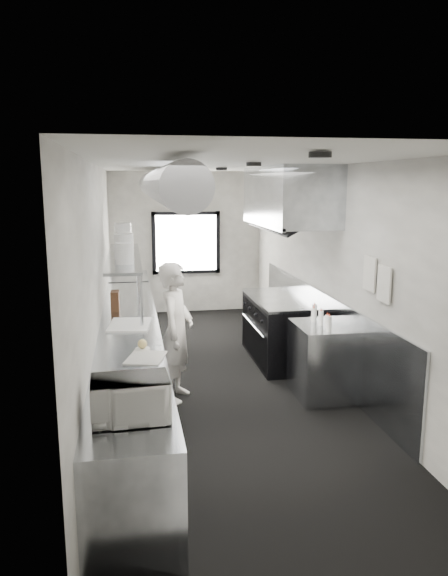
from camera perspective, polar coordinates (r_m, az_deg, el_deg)
name	(u,v)px	position (r m, az deg, el deg)	size (l,w,h in m)	color
floor	(220,381)	(7.19, -0.48, -9.88)	(3.00, 8.00, 0.01)	black
ceiling	(219,164)	(6.71, -0.52, 13.04)	(3.00, 8.00, 0.01)	beige
wall_back	(186,243)	(10.74, -4.06, 4.83)	(3.00, 0.02, 2.80)	silver
wall_front	(340,401)	(3.08, 12.27, -11.68)	(3.00, 0.02, 2.80)	silver
wall_left	(99,281)	(6.73, -13.19, 0.76)	(0.02, 8.00, 2.80)	silver
wall_right	(331,274)	(7.21, 11.35, 1.52)	(0.02, 8.00, 2.80)	silver
wall_cladding	(320,330)	(7.66, 10.15, -4.39)	(0.03, 5.50, 1.10)	#90969D
hvac_duct	(160,185)	(7.03, -6.81, 10.84)	(0.40, 0.40, 6.40)	#9B9CA3
service_window	(186,243)	(10.70, -4.04, 4.81)	(1.36, 0.05, 1.25)	white
exhaust_hood	(288,196)	(7.64, 6.85, 9.66)	(0.81, 2.20, 0.88)	#90969D
prep_counter	(131,366)	(6.47, -9.92, -8.22)	(0.70, 6.00, 0.90)	#90969D
pass_shelf	(124,258)	(7.68, -10.56, 3.16)	(0.45, 3.00, 0.68)	#90969D
range	(281,329)	(7.91, 6.12, -4.38)	(0.88, 1.60, 0.94)	black
bottle_station	(322,361)	(6.68, 10.40, -7.62)	(0.65, 0.80, 0.90)	#90969D
far_work_table	(129,300)	(10.04, -10.04, -1.25)	(0.70, 1.20, 0.90)	#90969D
notice_sheet_a	(370,274)	(6.08, 15.25, 1.48)	(0.02, 0.28, 0.38)	silver
notice_sheet_b	(384,284)	(5.78, 16.69, 0.41)	(0.02, 0.28, 0.38)	silver
line_cook	(176,332)	(6.42, -5.11, -4.67)	(0.61, 0.40, 1.67)	silver
microwave	(130,399)	(3.98, -9.96, -11.55)	(0.51, 0.39, 0.31)	white
deli_tub_a	(116,393)	(4.40, -11.41, -10.92)	(0.13, 0.13, 0.09)	#ADB5A6
deli_tub_b	(107,391)	(4.44, -12.33, -10.71)	(0.12, 0.12, 0.09)	#ADB5A6
newspaper	(146,358)	(5.31, -8.33, -7.35)	(0.34, 0.43, 0.01)	silver
small_plate	(142,349)	(5.58, -8.68, -6.44)	(0.16, 0.16, 0.01)	silver
pastry	(142,344)	(5.56, -8.70, -5.90)	(0.10, 0.10, 0.10)	#DFC475
cutting_board	(130,325)	(6.52, -10.03, -3.86)	(0.47, 0.63, 0.02)	white
knife_block	(115,301)	(7.30, -11.52, -1.34)	(0.11, 0.24, 0.26)	#5B2E20
plate_stack_a	(125,253)	(6.88, -10.55, 3.64)	(0.23, 0.23, 0.26)	silver
plate_stack_b	(124,246)	(7.32, -10.62, 4.38)	(0.26, 0.26, 0.34)	silver
plate_stack_c	(125,244)	(7.82, -10.50, 4.68)	(0.22, 0.22, 0.30)	silver
plate_stack_d	(123,236)	(8.47, -10.72, 5.48)	(0.26, 0.26, 0.40)	silver
squeeze_bottle_a	(329,324)	(6.26, 11.13, -3.77)	(0.06, 0.06, 0.18)	white
squeeze_bottle_b	(327,322)	(6.38, 10.92, -3.57)	(0.05, 0.05, 0.16)	white
squeeze_bottle_c	(321,318)	(6.52, 10.28, -3.15)	(0.06, 0.06, 0.18)	white
squeeze_bottle_d	(314,315)	(6.66, 9.53, -2.83)	(0.06, 0.06, 0.18)	white
squeeze_bottle_e	(314,312)	(6.79, 9.60, -2.52)	(0.06, 0.06, 0.18)	white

